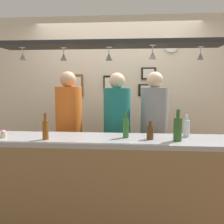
# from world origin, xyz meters

# --- Properties ---
(ground_plane) EXTENTS (8.00, 8.00, 0.00)m
(ground_plane) POSITION_xyz_m (0.00, 0.00, 0.00)
(ground_plane) COLOR brown
(back_wall) EXTENTS (4.40, 0.06, 2.60)m
(back_wall) POSITION_xyz_m (0.00, 1.10, 1.30)
(back_wall) COLOR beige
(back_wall) RESTS_ON ground_plane
(bar_counter) EXTENTS (2.70, 0.55, 1.03)m
(bar_counter) POSITION_xyz_m (0.00, -0.51, 0.69)
(bar_counter) COLOR #99999E
(bar_counter) RESTS_ON ground_plane
(overhead_glass_rack) EXTENTS (2.20, 0.36, 0.04)m
(overhead_glass_rack) POSITION_xyz_m (0.00, -0.30, 1.95)
(overhead_glass_rack) COLOR black
(hanging_wineglass_far_left) EXTENTS (0.07, 0.07, 0.13)m
(hanging_wineglass_far_left) POSITION_xyz_m (-0.87, -0.32, 1.84)
(hanging_wineglass_far_left) COLOR silver
(hanging_wineglass_far_left) RESTS_ON overhead_glass_rack
(hanging_wineglass_left) EXTENTS (0.07, 0.07, 0.13)m
(hanging_wineglass_left) POSITION_xyz_m (-0.46, -0.28, 1.84)
(hanging_wineglass_left) COLOR silver
(hanging_wineglass_left) RESTS_ON overhead_glass_rack
(hanging_wineglass_center_left) EXTENTS (0.07, 0.07, 0.13)m
(hanging_wineglass_center_left) POSITION_xyz_m (0.00, -0.28, 1.84)
(hanging_wineglass_center_left) COLOR silver
(hanging_wineglass_center_left) RESTS_ON overhead_glass_rack
(hanging_wineglass_center) EXTENTS (0.07, 0.07, 0.13)m
(hanging_wineglass_center) POSITION_xyz_m (0.42, -0.37, 1.84)
(hanging_wineglass_center) COLOR silver
(hanging_wineglass_center) RESTS_ON overhead_glass_rack
(hanging_wineglass_center_right) EXTENTS (0.07, 0.07, 0.13)m
(hanging_wineglass_center_right) POSITION_xyz_m (0.90, -0.24, 1.84)
(hanging_wineglass_center_right) COLOR silver
(hanging_wineglass_center_right) RESTS_ON overhead_glass_rack
(person_left_orange_shirt) EXTENTS (0.34, 0.34, 1.73)m
(person_left_orange_shirt) POSITION_xyz_m (-0.58, 0.34, 1.04)
(person_left_orange_shirt) COLOR #2D334C
(person_left_orange_shirt) RESTS_ON ground_plane
(person_middle_teal_shirt) EXTENTS (0.34, 0.34, 1.71)m
(person_middle_teal_shirt) POSITION_xyz_m (0.04, 0.34, 1.03)
(person_middle_teal_shirt) COLOR #2D334C
(person_middle_teal_shirt) RESTS_ON ground_plane
(person_right_grey_shirt) EXTENTS (0.34, 0.34, 1.72)m
(person_right_grey_shirt) POSITION_xyz_m (0.51, 0.34, 1.04)
(person_right_grey_shirt) COLOR #2D334C
(person_right_grey_shirt) RESTS_ON ground_plane
(bottle_champagne_green) EXTENTS (0.08, 0.08, 0.30)m
(bottle_champagne_green) POSITION_xyz_m (0.67, -0.43, 1.15)
(bottle_champagne_green) COLOR #2D5623
(bottle_champagne_green) RESTS_ON bar_counter
(bottle_beer_amber_tall) EXTENTS (0.06, 0.06, 0.26)m
(bottle_beer_amber_tall) POSITION_xyz_m (-0.60, -0.47, 1.13)
(bottle_beer_amber_tall) COLOR brown
(bottle_beer_amber_tall) RESTS_ON bar_counter
(bottle_soda_clear) EXTENTS (0.06, 0.06, 0.23)m
(bottle_soda_clear) POSITION_xyz_m (0.79, -0.23, 1.12)
(bottle_soda_clear) COLOR silver
(bottle_soda_clear) RESTS_ON bar_counter
(bottle_beer_green_import) EXTENTS (0.06, 0.06, 0.26)m
(bottle_beer_green_import) POSITION_xyz_m (0.17, -0.32, 1.13)
(bottle_beer_green_import) COLOR #336B2D
(bottle_beer_green_import) RESTS_ON bar_counter
(bottle_beer_brown_stubby) EXTENTS (0.07, 0.07, 0.18)m
(bottle_beer_brown_stubby) POSITION_xyz_m (0.41, -0.38, 1.10)
(bottle_beer_brown_stubby) COLOR #512D14
(bottle_beer_brown_stubby) RESTS_ON bar_counter
(cupcake) EXTENTS (0.06, 0.06, 0.08)m
(cupcake) POSITION_xyz_m (-1.06, -0.42, 1.06)
(cupcake) COLOR beige
(cupcake) RESTS_ON bar_counter
(picture_frame_lower_pair) EXTENTS (0.30, 0.02, 0.18)m
(picture_frame_lower_pair) POSITION_xyz_m (0.48, 1.06, 1.48)
(picture_frame_lower_pair) COLOR black
(picture_frame_lower_pair) RESTS_ON back_wall
(picture_frame_caricature) EXTENTS (0.26, 0.02, 0.34)m
(picture_frame_caricature) POSITION_xyz_m (-0.66, 1.06, 1.55)
(picture_frame_caricature) COLOR brown
(picture_frame_caricature) RESTS_ON back_wall
(picture_frame_upper_small) EXTENTS (0.22, 0.02, 0.18)m
(picture_frame_upper_small) POSITION_xyz_m (0.48, 1.06, 1.73)
(picture_frame_upper_small) COLOR black
(picture_frame_upper_small) RESTS_ON back_wall
(picture_frame_crest) EXTENTS (0.18, 0.02, 0.26)m
(picture_frame_crest) POSITION_xyz_m (-0.12, 1.06, 1.57)
(picture_frame_crest) COLOR black
(picture_frame_crest) RESTS_ON back_wall
(wall_clock) EXTENTS (0.22, 0.03, 0.22)m
(wall_clock) POSITION_xyz_m (0.81, 1.05, 2.15)
(wall_clock) COLOR white
(wall_clock) RESTS_ON back_wall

